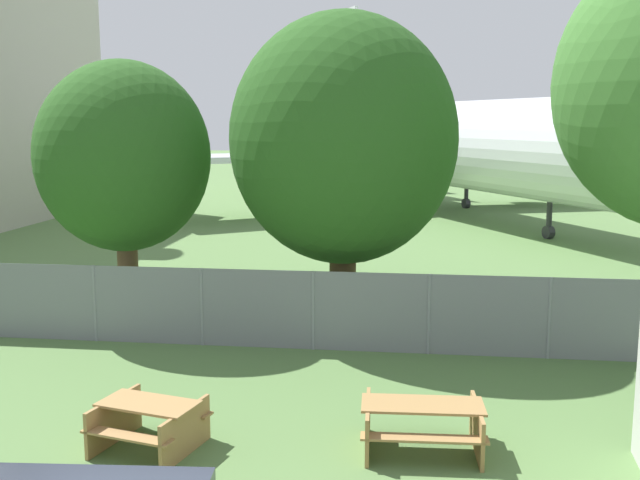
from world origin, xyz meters
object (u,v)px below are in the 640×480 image
airplane (436,144)px  picnic_bench_near_cabin (422,421)px  picnic_bench_open_grass (149,420)px  tree_near_hangar (123,157)px  tree_left_of_cabin (343,140)px

airplane → picnic_bench_near_cabin: bearing=-29.2°
picnic_bench_open_grass → tree_near_hangar: size_ratio=0.27×
picnic_bench_near_cabin → picnic_bench_open_grass: (-4.21, -0.50, -0.01)m
picnic_bench_near_cabin → airplane: bearing=88.4°
picnic_bench_open_grass → tree_left_of_cabin: bearing=73.3°
tree_near_hangar → picnic_bench_near_cabin: bearing=-42.4°
picnic_bench_near_cabin → picnic_bench_open_grass: bearing=-173.2°
tree_left_of_cabin → picnic_bench_near_cabin: bearing=-74.7°
picnic_bench_open_grass → tree_near_hangar: bearing=113.6°
picnic_bench_near_cabin → tree_left_of_cabin: (-1.94, 7.06, 4.12)m
picnic_bench_near_cabin → tree_near_hangar: bearing=137.6°
picnic_bench_near_cabin → tree_near_hangar: 10.63m
airplane → picnic_bench_near_cabin: airplane is taller
airplane → tree_left_of_cabin: bearing=-34.3°
tree_near_hangar → tree_left_of_cabin: bearing=3.7°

